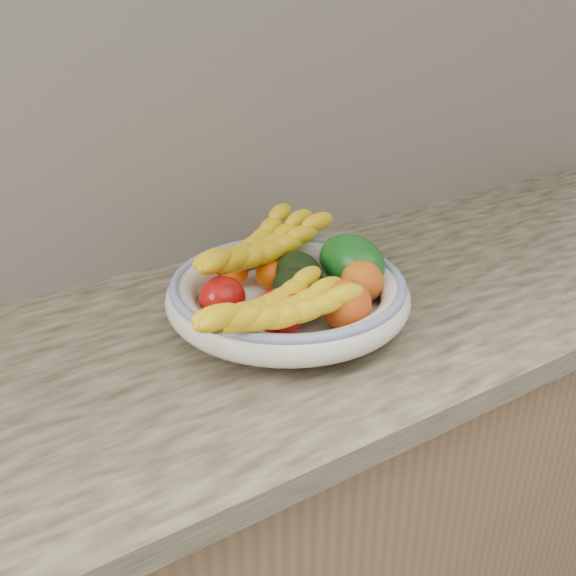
# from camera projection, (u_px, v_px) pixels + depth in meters

# --- Properties ---
(kitchen_counter) EXTENTS (2.44, 0.66, 1.40)m
(kitchen_counter) POSITION_uv_depth(u_px,v_px,m) (281.00, 510.00, 1.26)
(kitchen_counter) COLOR brown
(kitchen_counter) RESTS_ON ground
(fruit_bowl) EXTENTS (0.39, 0.39, 0.08)m
(fruit_bowl) POSITION_uv_depth(u_px,v_px,m) (288.00, 294.00, 1.03)
(fruit_bowl) COLOR silver
(fruit_bowl) RESTS_ON kitchen_counter
(clementine_back_left) EXTENTS (0.06, 0.06, 0.04)m
(clementine_back_left) POSITION_uv_depth(u_px,v_px,m) (235.00, 273.00, 1.09)
(clementine_back_left) COLOR #FF6005
(clementine_back_left) RESTS_ON fruit_bowl
(clementine_back_right) EXTENTS (0.06, 0.06, 0.05)m
(clementine_back_right) POSITION_uv_depth(u_px,v_px,m) (268.00, 261.00, 1.13)
(clementine_back_right) COLOR #DB4A04
(clementine_back_right) RESTS_ON fruit_bowl
(clementine_back_mid) EXTENTS (0.07, 0.07, 0.05)m
(clementine_back_mid) POSITION_uv_depth(u_px,v_px,m) (272.00, 275.00, 1.08)
(clementine_back_mid) COLOR #EC5C04
(clementine_back_mid) RESTS_ON fruit_bowl
(tomato_left) EXTENTS (0.09, 0.09, 0.07)m
(tomato_left) POSITION_uv_depth(u_px,v_px,m) (222.00, 297.00, 0.99)
(tomato_left) COLOR #A00D0B
(tomato_left) RESTS_ON fruit_bowl
(tomato_near_left) EXTENTS (0.08, 0.08, 0.07)m
(tomato_near_left) POSITION_uv_depth(u_px,v_px,m) (280.00, 312.00, 0.94)
(tomato_near_left) COLOR #BE0008
(tomato_near_left) RESTS_ON fruit_bowl
(avocado_center) EXTENTS (0.08, 0.10, 0.07)m
(avocado_center) POSITION_uv_depth(u_px,v_px,m) (297.00, 290.00, 1.01)
(avocado_center) COLOR black
(avocado_center) RESTS_ON fruit_bowl
(avocado_right) EXTENTS (0.10, 0.13, 0.08)m
(avocado_right) POSITION_uv_depth(u_px,v_px,m) (299.00, 276.00, 1.05)
(avocado_right) COLOR black
(avocado_right) RESTS_ON fruit_bowl
(green_mango) EXTENTS (0.12, 0.14, 0.11)m
(green_mango) POSITION_uv_depth(u_px,v_px,m) (351.00, 262.00, 1.07)
(green_mango) COLOR #0E4B12
(green_mango) RESTS_ON fruit_bowl
(peach_front) EXTENTS (0.09, 0.09, 0.08)m
(peach_front) POSITION_uv_depth(u_px,v_px,m) (346.00, 304.00, 0.96)
(peach_front) COLOR orange
(peach_front) RESTS_ON fruit_bowl
(peach_right) EXTENTS (0.09, 0.09, 0.07)m
(peach_right) POSITION_uv_depth(u_px,v_px,m) (362.00, 282.00, 1.02)
(peach_right) COLOR orange
(peach_right) RESTS_ON fruit_bowl
(banana_bunch_back) EXTENTS (0.34, 0.23, 0.09)m
(banana_bunch_back) POSITION_uv_depth(u_px,v_px,m) (260.00, 252.00, 1.08)
(banana_bunch_back) COLOR yellow
(banana_bunch_back) RESTS_ON fruit_bowl
(banana_bunch_front) EXTENTS (0.30, 0.16, 0.08)m
(banana_bunch_front) POSITION_uv_depth(u_px,v_px,m) (275.00, 314.00, 0.90)
(banana_bunch_front) COLOR yellow
(banana_bunch_front) RESTS_ON fruit_bowl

